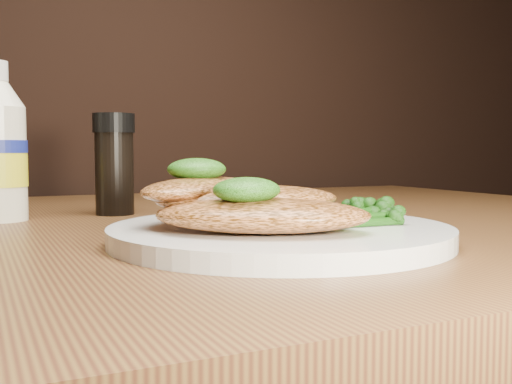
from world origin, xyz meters
name	(u,v)px	position (x,y,z in m)	size (l,w,h in m)	color
plate	(280,234)	(0.04, 0.87, 0.76)	(0.27, 0.27, 0.01)	white
chicken_front	(262,215)	(0.01, 0.84, 0.78)	(0.15, 0.08, 0.02)	#CB7740
chicken_mid	(249,199)	(0.02, 0.89, 0.78)	(0.15, 0.07, 0.02)	#CB7740
chicken_back	(202,189)	(-0.01, 0.91, 0.79)	(0.13, 0.07, 0.02)	#CB7740
pesto_front	(247,190)	(0.00, 0.84, 0.79)	(0.05, 0.04, 0.02)	black
pesto_back	(197,169)	(-0.01, 0.92, 0.81)	(0.05, 0.04, 0.02)	black
broccolini_bundle	(329,211)	(0.08, 0.87, 0.77)	(0.13, 0.10, 0.02)	#1A4C10
pepper_grinder	(114,164)	(-0.03, 1.14, 0.81)	(0.05, 0.05, 0.11)	black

